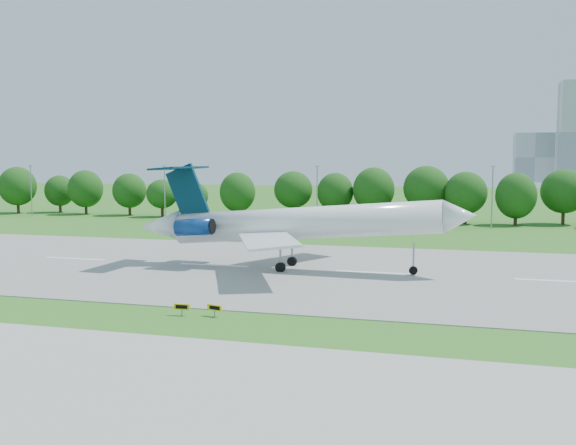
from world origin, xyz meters
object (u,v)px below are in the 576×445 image
object	(u,v)px
service_vehicle_a	(293,223)
service_vehicle_b	(310,223)
taxi_sign_left	(182,307)
airliner	(287,222)

from	to	relation	value
service_vehicle_a	service_vehicle_b	size ratio (longest dim) A/B	1.05
taxi_sign_left	service_vehicle_a	xyz separation A→B (m)	(-10.75, 75.87, -0.10)
service_vehicle_a	taxi_sign_left	bearing A→B (deg)	-155.88
service_vehicle_b	taxi_sign_left	bearing A→B (deg)	-179.67
airliner	taxi_sign_left	size ratio (longest dim) A/B	29.18
taxi_sign_left	airliner	bearing A→B (deg)	83.11
service_vehicle_b	airliner	bearing A→B (deg)	-174.68
airliner	taxi_sign_left	world-z (taller)	airliner
taxi_sign_left	service_vehicle_a	world-z (taller)	service_vehicle_a
airliner	taxi_sign_left	xyz separation A→B (m)	(-2.21, -25.07, -4.96)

